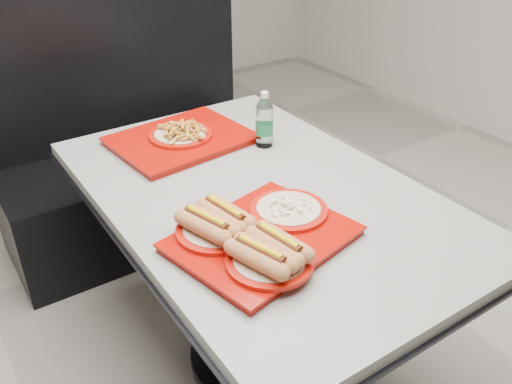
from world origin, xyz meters
TOP-DOWN VIEW (x-y plane):
  - ground at (0.00, 0.00)m, footprint 6.00×6.00m
  - diner_table at (0.00, 0.00)m, footprint 0.92×1.42m
  - booth_bench at (0.00, 1.09)m, footprint 1.30×0.57m
  - tray_near at (-0.17, -0.23)m, footprint 0.52×0.45m
  - tray_far at (-0.05, 0.44)m, footprint 0.51×0.42m
  - water_bottle at (0.19, 0.26)m, footprint 0.06×0.06m

SIDE VIEW (x-z plane):
  - ground at x=0.00m, z-range 0.00..0.00m
  - booth_bench at x=0.00m, z-range -0.27..1.08m
  - diner_table at x=0.00m, z-range 0.21..0.96m
  - tray_far at x=-0.05m, z-range 0.73..0.82m
  - tray_near at x=-0.17m, z-range 0.74..0.84m
  - water_bottle at x=0.19m, z-range 0.74..0.94m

